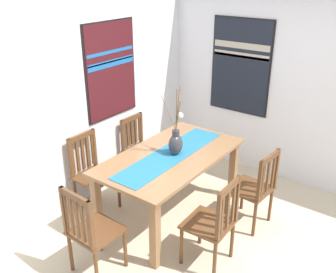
% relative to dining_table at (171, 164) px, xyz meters
% --- Properties ---
extents(ground_plane, '(6.40, 6.40, 0.03)m').
position_rel_dining_table_xyz_m(ground_plane, '(-0.20, -0.77, -0.68)').
color(ground_plane, beige).
extents(wall_back, '(6.40, 0.12, 2.70)m').
position_rel_dining_table_xyz_m(wall_back, '(-0.20, 1.09, 0.69)').
color(wall_back, silver).
rests_on(wall_back, ground_plane).
extents(wall_side, '(0.12, 6.40, 2.70)m').
position_rel_dining_table_xyz_m(wall_side, '(1.66, -0.77, 0.69)').
color(wall_side, silver).
rests_on(wall_side, ground_plane).
extents(dining_table, '(1.71, 0.93, 0.78)m').
position_rel_dining_table_xyz_m(dining_table, '(0.00, 0.00, 0.00)').
color(dining_table, '#8E6642').
rests_on(dining_table, ground_plane).
extents(table_runner, '(1.57, 0.36, 0.01)m').
position_rel_dining_table_xyz_m(table_runner, '(0.00, 0.00, 0.12)').
color(table_runner, '#236B93').
rests_on(table_runner, dining_table).
extents(centerpiece_vase, '(0.23, 0.23, 0.76)m').
position_rel_dining_table_xyz_m(centerpiece_vase, '(0.04, -0.04, 0.26)').
color(centerpiece_vase, '#333338').
rests_on(centerpiece_vase, dining_table).
extents(chair_0, '(0.44, 0.44, 0.93)m').
position_rel_dining_table_xyz_m(chair_0, '(-1.18, 0.03, -0.17)').
color(chair_0, brown).
rests_on(chair_0, ground_plane).
extents(chair_1, '(0.43, 0.43, 0.93)m').
position_rel_dining_table_xyz_m(chair_1, '(-0.41, -0.80, -0.19)').
color(chair_1, brown).
rests_on(chair_1, ground_plane).
extents(chair_2, '(0.42, 0.42, 0.93)m').
position_rel_dining_table_xyz_m(chair_2, '(-0.42, 0.82, -0.18)').
color(chair_2, brown).
rests_on(chair_2, ground_plane).
extents(chair_3, '(0.42, 0.42, 0.88)m').
position_rel_dining_table_xyz_m(chair_3, '(0.43, 0.82, -0.19)').
color(chair_3, brown).
rests_on(chair_3, ground_plane).
extents(chair_4, '(0.45, 0.45, 0.91)m').
position_rel_dining_table_xyz_m(chair_4, '(0.40, -0.84, -0.19)').
color(chair_4, brown).
rests_on(chair_4, ground_plane).
extents(painting_on_back_wall, '(0.81, 0.05, 1.15)m').
position_rel_dining_table_xyz_m(painting_on_back_wall, '(0.18, 1.02, 0.86)').
color(painting_on_back_wall, black).
extents(painting_on_side_wall, '(0.05, 0.85, 1.26)m').
position_rel_dining_table_xyz_m(painting_on_side_wall, '(1.59, 0.01, 0.78)').
color(painting_on_side_wall, black).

